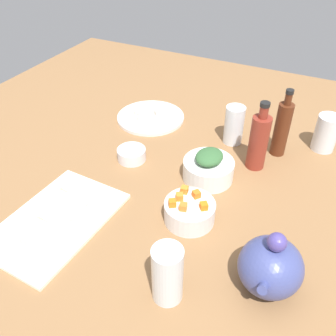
# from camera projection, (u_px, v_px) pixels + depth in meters

# --- Properties ---
(tabletop) EXTENTS (1.90, 1.90, 0.03)m
(tabletop) POSITION_uv_depth(u_px,v_px,m) (168.00, 185.00, 1.09)
(tabletop) COLOR olive
(tabletop) RESTS_ON ground
(cutting_board) EXTENTS (0.36, 0.25, 0.01)m
(cutting_board) POSITION_uv_depth(u_px,v_px,m) (56.00, 221.00, 0.95)
(cutting_board) COLOR white
(cutting_board) RESTS_ON tabletop
(plate_tofu) EXTENTS (0.25, 0.25, 0.01)m
(plate_tofu) POSITION_uv_depth(u_px,v_px,m) (151.00, 117.00, 1.37)
(plate_tofu) COLOR white
(plate_tofu) RESTS_ON tabletop
(bowl_greens) EXTENTS (0.15, 0.15, 0.06)m
(bowl_greens) POSITION_uv_depth(u_px,v_px,m) (208.00, 170.00, 1.08)
(bowl_greens) COLOR white
(bowl_greens) RESTS_ON tabletop
(bowl_carrots) EXTENTS (0.13, 0.13, 0.06)m
(bowl_carrots) POSITION_uv_depth(u_px,v_px,m) (190.00, 212.00, 0.94)
(bowl_carrots) COLOR white
(bowl_carrots) RESTS_ON tabletop
(bowl_small_side) EXTENTS (0.09, 0.09, 0.04)m
(bowl_small_side) POSITION_uv_depth(u_px,v_px,m) (132.00, 154.00, 1.16)
(bowl_small_side) COLOR white
(bowl_small_side) RESTS_ON tabletop
(teapot) EXTENTS (0.16, 0.14, 0.16)m
(teapot) POSITION_uv_depth(u_px,v_px,m) (270.00, 266.00, 0.77)
(teapot) COLOR #424B8A
(teapot) RESTS_ON tabletop
(bottle_0) EXTENTS (0.05, 0.05, 0.22)m
(bottle_0) POSITION_uv_depth(u_px,v_px,m) (282.00, 128.00, 1.14)
(bottle_0) COLOR #552714
(bottle_0) RESTS_ON tabletop
(bottle_1) EXTENTS (0.06, 0.06, 0.22)m
(bottle_1) POSITION_uv_depth(u_px,v_px,m) (259.00, 141.00, 1.09)
(bottle_1) COLOR maroon
(bottle_1) RESTS_ON tabletop
(drinking_glass_0) EXTENTS (0.07, 0.07, 0.12)m
(drinking_glass_0) POSITION_uv_depth(u_px,v_px,m) (326.00, 133.00, 1.18)
(drinking_glass_0) COLOR white
(drinking_glass_0) RESTS_ON tabletop
(drinking_glass_1) EXTENTS (0.06, 0.06, 0.14)m
(drinking_glass_1) POSITION_uv_depth(u_px,v_px,m) (167.00, 274.00, 0.74)
(drinking_glass_1) COLOR white
(drinking_glass_1) RESTS_ON tabletop
(drinking_glass_2) EXTENTS (0.06, 0.06, 0.13)m
(drinking_glass_2) POSITION_uv_depth(u_px,v_px,m) (234.00, 125.00, 1.21)
(drinking_glass_2) COLOR white
(drinking_glass_2) RESTS_ON tabletop
(carrot_cube_0) EXTENTS (0.02, 0.02, 0.02)m
(carrot_cube_0) POSITION_uv_depth(u_px,v_px,m) (183.00, 207.00, 0.90)
(carrot_cube_0) COLOR orange
(carrot_cube_0) RESTS_ON bowl_carrots
(carrot_cube_1) EXTENTS (0.03, 0.03, 0.02)m
(carrot_cube_1) POSITION_uv_depth(u_px,v_px,m) (204.00, 206.00, 0.91)
(carrot_cube_1) COLOR orange
(carrot_cube_1) RESTS_ON bowl_carrots
(carrot_cube_2) EXTENTS (0.03, 0.03, 0.02)m
(carrot_cube_2) POSITION_uv_depth(u_px,v_px,m) (196.00, 194.00, 0.94)
(carrot_cube_2) COLOR orange
(carrot_cube_2) RESTS_ON bowl_carrots
(carrot_cube_3) EXTENTS (0.02, 0.02, 0.02)m
(carrot_cube_3) POSITION_uv_depth(u_px,v_px,m) (184.00, 190.00, 0.95)
(carrot_cube_3) COLOR orange
(carrot_cube_3) RESTS_ON bowl_carrots
(carrot_cube_4) EXTENTS (0.02, 0.02, 0.02)m
(carrot_cube_4) POSITION_uv_depth(u_px,v_px,m) (180.00, 197.00, 0.93)
(carrot_cube_4) COLOR orange
(carrot_cube_4) RESTS_ON bowl_carrots
(carrot_cube_5) EXTENTS (0.02, 0.02, 0.02)m
(carrot_cube_5) POSITION_uv_depth(u_px,v_px,m) (172.00, 203.00, 0.91)
(carrot_cube_5) COLOR orange
(carrot_cube_5) RESTS_ON bowl_carrots
(chopped_greens_mound) EXTENTS (0.10, 0.09, 0.03)m
(chopped_greens_mound) POSITION_uv_depth(u_px,v_px,m) (209.00, 157.00, 1.05)
(chopped_greens_mound) COLOR #366537
(chopped_greens_mound) RESTS_ON bowl_greens
(tofu_cube_0) EXTENTS (0.03, 0.03, 0.02)m
(tofu_cube_0) POSITION_uv_depth(u_px,v_px,m) (149.00, 115.00, 1.34)
(tofu_cube_0) COLOR white
(tofu_cube_0) RESTS_ON plate_tofu
(tofu_cube_1) EXTENTS (0.03, 0.03, 0.02)m
(tofu_cube_1) POSITION_uv_depth(u_px,v_px,m) (160.00, 108.00, 1.39)
(tofu_cube_1) COLOR white
(tofu_cube_1) RESTS_ON plate_tofu
(tofu_cube_2) EXTENTS (0.03, 0.03, 0.02)m
(tofu_cube_2) POSITION_uv_depth(u_px,v_px,m) (141.00, 119.00, 1.32)
(tofu_cube_2) COLOR white
(tofu_cube_2) RESTS_ON plate_tofu
(tofu_cube_3) EXTENTS (0.02, 0.02, 0.02)m
(tofu_cube_3) POSITION_uv_depth(u_px,v_px,m) (142.00, 109.00, 1.38)
(tofu_cube_3) COLOR white
(tofu_cube_3) RESTS_ON plate_tofu
(tofu_cube_4) EXTENTS (0.03, 0.03, 0.02)m
(tofu_cube_4) POSITION_uv_depth(u_px,v_px,m) (138.00, 114.00, 1.35)
(tofu_cube_4) COLOR white
(tofu_cube_4) RESTS_ON plate_tofu
(tofu_cube_5) EXTENTS (0.03, 0.03, 0.02)m
(tofu_cube_5) POSITION_uv_depth(u_px,v_px,m) (158.00, 113.00, 1.36)
(tofu_cube_5) COLOR white
(tofu_cube_5) RESTS_ON plate_tofu
(tofu_cube_6) EXTENTS (0.02, 0.02, 0.02)m
(tofu_cube_6) POSITION_uv_depth(u_px,v_px,m) (162.00, 118.00, 1.33)
(tofu_cube_6) COLOR #F8E9CA
(tofu_cube_6) RESTS_ON plate_tofu
(dumpling_0) EXTENTS (0.07, 0.07, 0.02)m
(dumpling_0) POSITION_uv_depth(u_px,v_px,m) (59.00, 192.00, 1.01)
(dumpling_0) COLOR beige
(dumpling_0) RESTS_ON cutting_board
(dumpling_1) EXTENTS (0.06, 0.06, 0.02)m
(dumpling_1) POSITION_uv_depth(u_px,v_px,m) (19.00, 244.00, 0.87)
(dumpling_1) COLOR beige
(dumpling_1) RESTS_ON cutting_board
(dumpling_2) EXTENTS (0.06, 0.06, 0.02)m
(dumpling_2) POSITION_uv_depth(u_px,v_px,m) (90.00, 206.00, 0.97)
(dumpling_2) COLOR beige
(dumpling_2) RESTS_ON cutting_board
(dumpling_3) EXTENTS (0.06, 0.06, 0.02)m
(dumpling_3) POSITION_uv_depth(u_px,v_px,m) (74.00, 223.00, 0.92)
(dumpling_3) COLOR beige
(dumpling_3) RESTS_ON cutting_board
(dumpling_4) EXTENTS (0.07, 0.07, 0.03)m
(dumpling_4) POSITION_uv_depth(u_px,v_px,m) (36.00, 222.00, 0.92)
(dumpling_4) COLOR beige
(dumpling_4) RESTS_ON cutting_board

